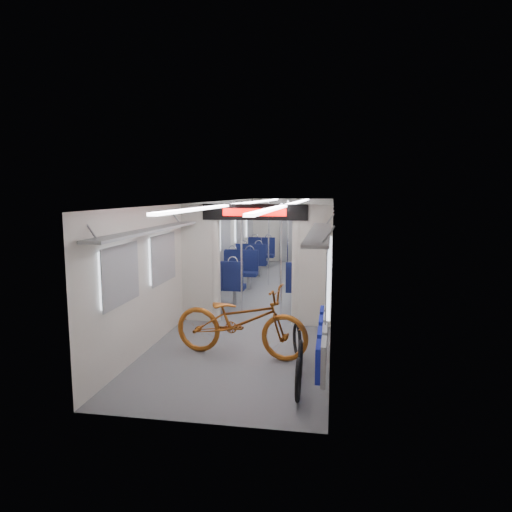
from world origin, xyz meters
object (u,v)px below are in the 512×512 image
Objects in this scene: bicycle at (241,321)px; stanchion_far_left at (269,243)px; seat_bay_near_left at (233,273)px; seat_bay_near_right at (310,275)px; stanchion_near_left at (242,259)px; seat_bay_far_right at (315,256)px; flip_bench at (323,339)px; bike_hoop_c at (297,341)px; stanchion_far_right at (288,243)px; stanchion_near_right at (281,259)px; bike_hoop_a at (298,382)px; seat_bay_far_left at (257,254)px; bike_hoop_b at (300,361)px.

bicycle is 5.52m from stanchion_far_left.
seat_bay_near_left is at bearing -115.51° from stanchion_far_left.
seat_bay_near_right is 2.14m from stanchion_near_left.
stanchion_far_left is at bearing 86.92° from stanchion_near_left.
flip_bench is at bearing -87.13° from seat_bay_far_right.
stanchion_far_left is at bearing 11.25° from bicycle.
stanchion_near_left reaches higher than bike_hoop_c.
flip_bench is 0.91× the size of stanchion_near_left.
flip_bench is 5.32m from seat_bay_near_left.
stanchion_far_right reaches higher than flip_bench.
stanchion_near_left is (-0.49, 2.54, 0.59)m from bicycle.
seat_bay_near_right is (1.87, 0.05, 0.00)m from seat_bay_near_left.
bike_hoop_c is at bearing -60.37° from stanchion_near_left.
seat_bay_near_left is 0.94× the size of stanchion_near_right.
stanchion_near_left reaches higher than bike_hoop_a.
bike_hoop_c is 0.22× the size of stanchion_far_left.
bike_hoop_c is 5.63m from stanchion_far_right.
seat_bay_far_right is 2.14m from stanchion_far_right.
stanchion_near_right is (-0.52, -1.53, 0.59)m from seat_bay_near_right.
bike_hoop_a is 0.25× the size of seat_bay_near_right.
stanchion_far_right is (-0.83, 7.08, 0.91)m from bike_hoop_a.
stanchion_far_left is 1.00× the size of stanchion_far_right.
seat_bay_far_right is (-0.01, 7.44, 0.29)m from bike_hoop_c.
stanchion_far_left is (-1.19, -2.13, 0.62)m from seat_bay_far_right.
stanchion_far_left reaches higher than seat_bay_near_right.
stanchion_far_left reaches higher than bike_hoop_a.
seat_bay_near_right is 1.81m from stanchion_far_right.
stanchion_far_right is (0.16, 5.67, 0.59)m from bicycle.
stanchion_near_right reaches higher than seat_bay_near_right.
bicycle reaches higher than seat_bay_far_left.
stanchion_far_right reaches higher than bike_hoop_c.
bike_hoop_a reaches higher than bike_hoop_b.
flip_bench is 0.45m from bike_hoop_b.
stanchion_far_left and stanchion_far_right have the same top height.
bike_hoop_a is 9.22m from seat_bay_far_left.
bike_hoop_a is at bearing -112.68° from flip_bench.
seat_bay_near_right reaches higher than flip_bench.
stanchion_far_right is at bearing 93.16° from stanchion_near_right.
bike_hoop_b is at bearing -79.00° from stanchion_near_right.
bicycle is 1.76m from bike_hoop_a.
stanchion_near_left is at bearing -130.78° from seat_bay_near_right.
seat_bay_far_left is at bearing 118.29° from seat_bay_near_right.
bike_hoop_a is at bearing -69.75° from seat_bay_near_left.
bike_hoop_a is 0.25× the size of seat_bay_far_left.
stanchion_far_left reaches higher than seat_bay_near_left.
bike_hoop_b is at bearing -76.50° from seat_bay_far_left.
seat_bay_far_right is 2.52m from stanchion_far_left.
seat_bay_near_right reaches higher than seat_bay_near_left.
stanchion_far_left is (-1.19, 1.37, 0.59)m from seat_bay_near_right.
seat_bay_near_left is 0.94× the size of stanchion_near_left.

